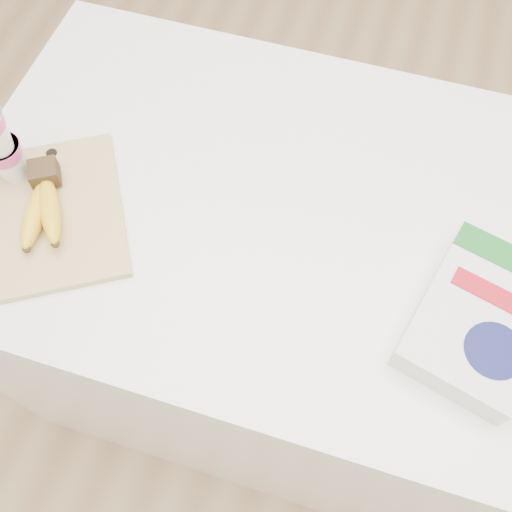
% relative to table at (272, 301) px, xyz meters
% --- Properties ---
extents(table, '(1.13, 0.76, 0.85)m').
position_rel_table_xyz_m(table, '(0.00, 0.00, 0.00)').
color(table, white).
rests_on(table, ground).
extents(cutting_board, '(0.34, 0.36, 0.01)m').
position_rel_table_xyz_m(cutting_board, '(-0.36, -0.13, 0.43)').
color(cutting_board, '#DEBD7A').
rests_on(cutting_board, table).
extents(bananas, '(0.13, 0.18, 0.05)m').
position_rel_table_xyz_m(bananas, '(-0.37, -0.14, 0.46)').
color(bananas, '#382816').
rests_on(bananas, cutting_board).
extents(cereal_box, '(0.23, 0.29, 0.06)m').
position_rel_table_xyz_m(cereal_box, '(0.35, -0.12, 0.45)').
color(cereal_box, white).
rests_on(cereal_box, table).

